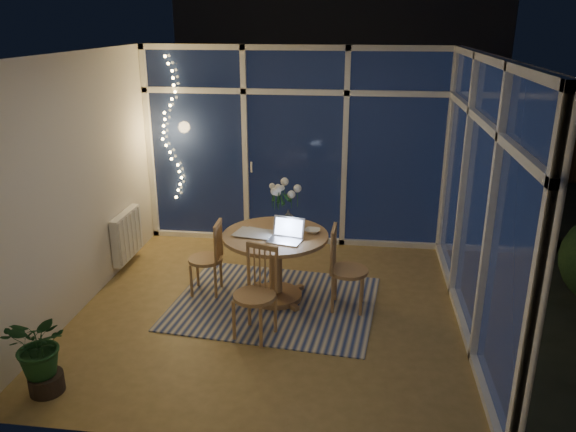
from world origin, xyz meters
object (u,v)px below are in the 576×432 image
(chair_left, at_px, (205,257))
(laptop, at_px, (285,230))
(flower_vase, at_px, (288,217))
(potted_plant, at_px, (41,351))
(chair_right, at_px, (349,269))
(dining_table, at_px, (276,267))
(chair_front, at_px, (254,294))

(chair_left, height_order, laptop, laptop)
(flower_vase, xyz_separation_m, potted_plant, (-1.73, -2.10, -0.49))
(laptop, xyz_separation_m, potted_plant, (-1.75, -1.64, -0.50))
(chair_left, xyz_separation_m, potted_plant, (-0.84, -1.89, -0.05))
(chair_right, xyz_separation_m, laptop, (-0.66, -0.08, 0.42))
(dining_table, height_order, chair_right, chair_right)
(chair_front, bearing_deg, potted_plant, -126.86)
(chair_front, xyz_separation_m, laptop, (0.21, 0.59, 0.43))
(flower_vase, bearing_deg, potted_plant, -129.55)
(potted_plant, bearing_deg, laptop, 43.20)
(dining_table, relative_size, laptop, 3.35)
(potted_plant, bearing_deg, flower_vase, 50.45)
(chair_front, distance_m, potted_plant, 1.87)
(chair_right, height_order, flower_vase, flower_vase)
(flower_vase, bearing_deg, chair_left, -166.88)
(dining_table, bearing_deg, laptop, -56.63)
(chair_front, height_order, laptop, laptop)
(chair_right, height_order, laptop, laptop)
(dining_table, height_order, flower_vase, flower_vase)
(dining_table, distance_m, laptop, 0.55)
(chair_right, relative_size, chair_front, 1.00)
(dining_table, distance_m, flower_vase, 0.56)
(dining_table, relative_size, chair_right, 1.22)
(chair_left, bearing_deg, chair_right, 82.77)
(potted_plant, bearing_deg, chair_front, 34.29)
(flower_vase, bearing_deg, dining_table, -111.99)
(chair_front, relative_size, potted_plant, 1.21)
(chair_left, bearing_deg, chair_front, 38.71)
(laptop, height_order, flower_vase, laptop)
(chair_front, height_order, flower_vase, flower_vase)
(chair_front, height_order, potted_plant, chair_front)
(chair_left, relative_size, chair_front, 0.93)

